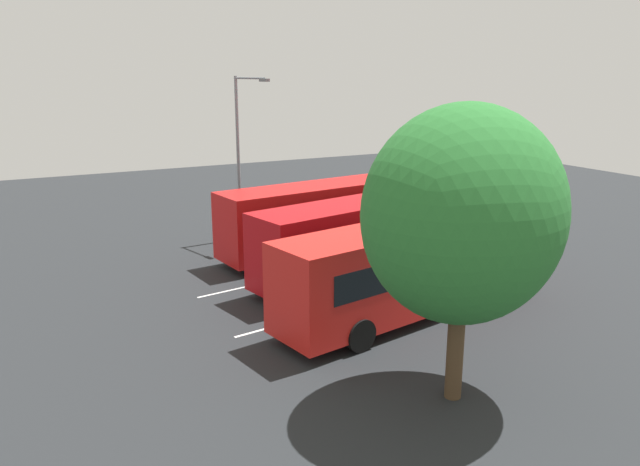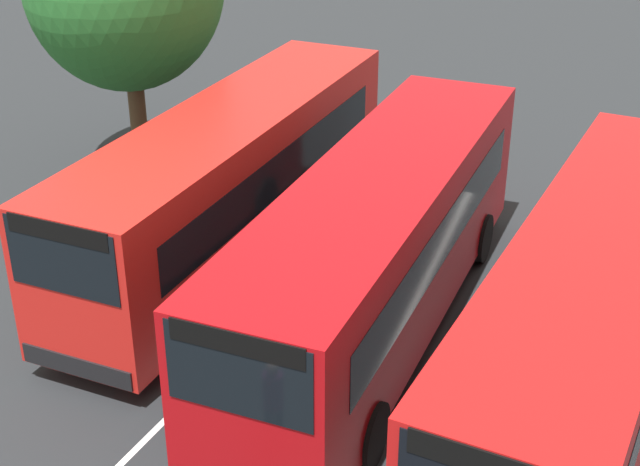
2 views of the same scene
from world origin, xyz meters
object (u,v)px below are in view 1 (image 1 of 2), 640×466
at_px(bus_center_left, 374,234).
at_px(street_lamp, 241,148).
at_px(bus_far_left, 416,264).
at_px(pedestrian, 487,229).
at_px(depot_tree, 463,215).
at_px(bus_center_right, 331,214).

distance_m(bus_center_left, street_lamp, 8.88).
height_order(bus_far_left, street_lamp, street_lamp).
bearing_deg(pedestrian, bus_far_left, 42.34).
xyz_separation_m(bus_center_left, depot_tree, (-3.44, -9.33, 3.10)).
xyz_separation_m(street_lamp, depot_tree, (-0.74, -17.30, 0.26)).
bearing_deg(depot_tree, bus_far_left, 63.87).
relative_size(bus_far_left, depot_tree, 1.47).
xyz_separation_m(bus_far_left, depot_tree, (-2.55, -5.21, 3.10)).
bearing_deg(bus_far_left, street_lamp, 88.42).
height_order(pedestrian, depot_tree, depot_tree).
bearing_deg(pedestrian, street_lamp, -25.17).
distance_m(bus_center_right, street_lamp, 5.68).
bearing_deg(bus_center_right, bus_far_left, -104.83).
bearing_deg(bus_center_left, street_lamp, 97.43).
distance_m(bus_center_left, bus_center_right, 4.03).
bearing_deg(bus_far_left, bus_center_left, 67.74).
bearing_deg(street_lamp, bus_center_right, 22.04).
bearing_deg(bus_center_left, pedestrian, -2.96).
distance_m(bus_far_left, depot_tree, 6.58).
distance_m(bus_center_left, pedestrian, 7.34).
bearing_deg(bus_center_right, depot_tree, -112.42).
relative_size(bus_far_left, pedestrian, 7.10).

